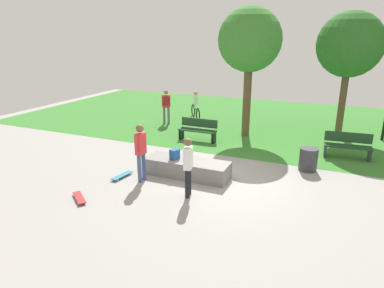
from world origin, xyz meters
name	(u,v)px	position (x,y,z in m)	size (l,w,h in m)	color
ground_plane	(222,179)	(0.00, 0.00, 0.00)	(28.00, 28.00, 0.00)	gray
grass_lawn	(272,121)	(0.00, 8.04, 0.00)	(26.60, 11.92, 0.01)	#387A2D
concrete_ledge	(187,168)	(-1.11, -0.16, 0.26)	(2.67, 0.88, 0.52)	gray
backpack_on_ledge	(175,154)	(-1.50, -0.23, 0.68)	(0.28, 0.20, 0.32)	#1E4C8C
skater_performing_trick	(188,163)	(-0.50, -1.44, 0.97)	(0.25, 0.42, 1.67)	black
skater_watching	(141,148)	(-2.21, -1.06, 1.04)	(0.23, 0.43, 1.77)	#3F5184
skateboard_by_ledge	(122,175)	(-2.92, -1.09, 0.06)	(0.30, 0.82, 0.08)	teal
skateboard_spare	(79,198)	(-3.10, -2.82, 0.06)	(0.76, 0.64, 0.08)	#A5262D
park_bench_near_lamppost	(198,129)	(-2.26, 3.51, 0.48)	(1.60, 0.48, 0.91)	#1E4223
park_bench_center_lawn	(348,145)	(3.50, 3.65, 0.48)	(1.63, 0.61, 0.91)	#1E4223
tree_young_birch	(250,41)	(-0.64, 5.10, 4.02)	(2.63, 2.63, 5.38)	brown
tree_slender_maple	(350,45)	(3.16, 6.89, 3.84)	(2.71, 2.71, 5.23)	brown
trash_bin	(308,159)	(2.32, 1.85, 0.38)	(0.58, 0.58, 0.75)	#333338
pedestrian_with_backpack	(166,104)	(-4.79, 5.48, 1.02)	(0.41, 0.42, 1.70)	slate
cyclist_on_bicycle	(196,107)	(-3.86, 7.03, 0.63)	(1.12, 1.50, 1.52)	black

